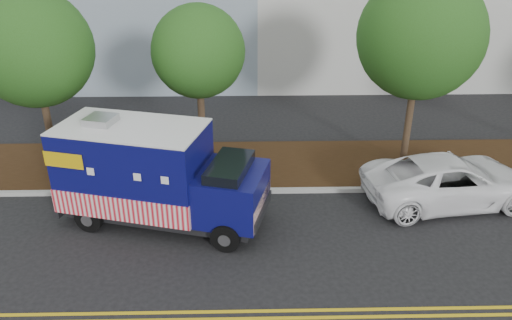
{
  "coord_description": "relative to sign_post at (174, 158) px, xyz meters",
  "views": [
    {
      "loc": [
        1.35,
        -13.78,
        8.63
      ],
      "look_at": [
        1.67,
        0.6,
        1.66
      ],
      "focal_mm": 35.0,
      "sensor_mm": 36.0,
      "label": 1
    }
  ],
  "objects": [
    {
      "name": "white_car",
      "position": [
        9.27,
        -1.09,
        -0.4
      ],
      "size": [
        6.04,
        3.39,
        1.59
      ],
      "primitive_type": "imported",
      "rotation": [
        0.0,
        0.0,
        1.71
      ],
      "color": "white",
      "rests_on": "ground"
    },
    {
      "name": "sign_post",
      "position": [
        0.0,
        0.0,
        0.0
      ],
      "size": [
        0.06,
        0.06,
        2.4
      ],
      "primitive_type": "cube",
      "color": "#473828",
      "rests_on": "ground"
    },
    {
      "name": "centerline_far",
      "position": [
        1.14,
        -6.48,
        -1.19
      ],
      "size": [
        120.0,
        0.1,
        0.01
      ],
      "primitive_type": "cube",
      "color": "gold",
      "rests_on": "ground"
    },
    {
      "name": "curb",
      "position": [
        1.14,
        -0.38,
        -1.12
      ],
      "size": [
        120.0,
        0.18,
        0.15
      ],
      "primitive_type": "cube",
      "color": "#9E9E99",
      "rests_on": "ground"
    },
    {
      "name": "food_truck",
      "position": [
        -0.38,
        -2.01,
        0.32
      ],
      "size": [
        6.73,
        3.85,
        3.36
      ],
      "rotation": [
        0.0,
        0.0,
        -0.26
      ],
      "color": "black",
      "rests_on": "ground"
    },
    {
      "name": "tree_b",
      "position": [
        0.85,
        1.91,
        3.21
      ],
      "size": [
        3.31,
        3.31,
        6.09
      ],
      "color": "#38281C",
      "rests_on": "ground"
    },
    {
      "name": "mulch_strip",
      "position": [
        1.14,
        1.72,
        -1.12
      ],
      "size": [
        120.0,
        4.0,
        0.15
      ],
      "primitive_type": "cube",
      "color": "black",
      "rests_on": "ground"
    },
    {
      "name": "tree_a",
      "position": [
        -4.54,
        1.13,
        3.53
      ],
      "size": [
        3.94,
        3.94,
        6.71
      ],
      "color": "#38281C",
      "rests_on": "ground"
    },
    {
      "name": "centerline_near",
      "position": [
        1.14,
        -6.23,
        -1.19
      ],
      "size": [
        120.0,
        0.1,
        0.01
      ],
      "primitive_type": "cube",
      "color": "gold",
      "rests_on": "ground"
    },
    {
      "name": "tree_c",
      "position": [
        8.52,
        1.54,
        3.78
      ],
      "size": [
        4.37,
        4.37,
        7.18
      ],
      "color": "#38281C",
      "rests_on": "ground"
    },
    {
      "name": "ground",
      "position": [
        1.14,
        -1.78,
        -1.2
      ],
      "size": [
        120.0,
        120.0,
        0.0
      ],
      "primitive_type": "plane",
      "color": "black",
      "rests_on": "ground"
    }
  ]
}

